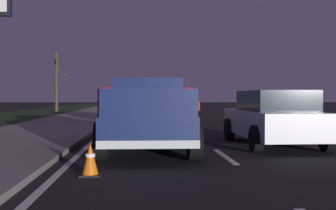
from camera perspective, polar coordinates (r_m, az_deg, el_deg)
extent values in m
plane|color=black|center=(27.51, 0.29, -1.70)|extent=(144.00, 144.00, 0.00)
cube|color=gray|center=(27.70, -11.56, -1.58)|extent=(108.00, 4.00, 0.12)
cube|color=#1E3819|center=(28.82, -21.46, -1.64)|extent=(108.00, 6.00, 0.01)
cube|color=silver|center=(9.73, 7.79, -6.95)|extent=(2.40, 0.14, 0.01)
cube|color=silver|center=(15.49, 3.44, -3.92)|extent=(2.40, 0.14, 0.01)
cube|color=silver|center=(21.30, 1.47, -2.52)|extent=(2.40, 0.14, 0.01)
cube|color=silver|center=(28.22, 0.19, -1.62)|extent=(2.40, 0.14, 0.01)
cube|color=silver|center=(33.44, -0.42, -1.18)|extent=(2.40, 0.14, 0.01)
cube|color=silver|center=(39.42, -0.92, -0.82)|extent=(2.40, 0.14, 0.01)
cube|color=silver|center=(44.96, -1.27, -0.58)|extent=(2.40, 0.14, 0.01)
cube|color=silver|center=(51.73, -1.59, -0.35)|extent=(2.40, 0.14, 0.01)
cube|color=silver|center=(57.42, -1.80, -0.20)|extent=(2.40, 0.14, 0.01)
cube|color=silver|center=(63.34, -1.98, -0.07)|extent=(2.40, 0.14, 0.01)
cube|color=silver|center=(69.60, -2.14, 0.04)|extent=(2.40, 0.14, 0.01)
cube|color=silver|center=(74.80, -2.25, 0.12)|extent=(2.40, 0.14, 0.01)
cube|color=silver|center=(27.49, -6.80, -1.70)|extent=(108.00, 0.14, 0.01)
cube|color=#141E4C|center=(10.71, -2.78, -2.62)|extent=(5.43, 2.07, 0.60)
cube|color=#141E4C|center=(11.87, -2.80, 1.38)|extent=(2.18, 1.87, 0.90)
cube|color=#1E2833|center=(10.82, -2.79, 1.66)|extent=(0.06, 1.44, 0.50)
cube|color=#141E4C|center=(9.65, -8.35, 0.40)|extent=(3.02, 0.12, 0.56)
cube|color=#141E4C|center=(9.66, 2.82, 0.41)|extent=(3.02, 0.12, 0.56)
cube|color=#141E4C|center=(8.03, -2.73, 0.26)|extent=(0.11, 1.88, 0.56)
cube|color=silver|center=(8.08, -2.72, -5.42)|extent=(0.15, 2.00, 0.16)
cube|color=red|center=(8.07, -8.42, 1.67)|extent=(0.06, 0.14, 0.20)
cube|color=red|center=(8.08, 2.95, 1.68)|extent=(0.06, 0.14, 0.20)
cylinder|color=black|center=(12.54, -7.38, -3.22)|extent=(0.84, 0.28, 0.84)
cylinder|color=black|center=(12.55, 1.78, -3.20)|extent=(0.84, 0.28, 0.84)
cylinder|color=black|center=(9.01, -9.14, -4.95)|extent=(0.84, 0.28, 0.84)
cylinder|color=black|center=(9.01, 3.65, -4.93)|extent=(0.84, 0.28, 0.84)
cube|color=silver|center=(12.10, 14.10, -2.40)|extent=(4.42, 1.84, 0.70)
cube|color=#1E2833|center=(11.84, 14.49, 0.57)|extent=(2.48, 1.61, 0.56)
cylinder|color=black|center=(13.32, 8.37, -3.31)|extent=(0.68, 0.22, 0.68)
cylinder|color=black|center=(13.82, 15.68, -3.17)|extent=(0.68, 0.22, 0.68)
cylinder|color=black|center=(10.43, 11.97, -4.56)|extent=(0.68, 0.22, 0.68)
cylinder|color=black|center=(11.07, 20.98, -4.28)|extent=(0.68, 0.22, 0.68)
cube|color=red|center=(10.08, 17.95, -2.85)|extent=(0.09, 1.51, 0.10)
cube|color=#9E845B|center=(20.87, -3.70, -0.88)|extent=(4.43, 1.87, 0.70)
cube|color=#1E2833|center=(20.61, -3.69, 0.85)|extent=(2.49, 1.62, 0.56)
cylinder|color=black|center=(22.38, -6.06, -1.49)|extent=(0.68, 0.22, 0.68)
cylinder|color=black|center=(22.41, -1.45, -1.48)|extent=(0.68, 0.22, 0.68)
cylinder|color=black|center=(19.40, -6.29, -1.90)|extent=(0.68, 0.22, 0.68)
cylinder|color=black|center=(19.43, -0.97, -1.89)|extent=(0.68, 0.22, 0.68)
cube|color=red|center=(18.72, -3.59, -0.96)|extent=(0.10, 1.51, 0.10)
cube|color=maroon|center=(34.41, 2.43, -0.07)|extent=(4.43, 1.86, 0.70)
cube|color=#1E2833|center=(34.16, 2.47, 0.98)|extent=(2.49, 1.62, 0.56)
cylinder|color=black|center=(35.84, 0.78, -0.48)|extent=(0.68, 0.22, 0.68)
cylinder|color=black|center=(36.00, 3.64, -0.48)|extent=(0.68, 0.22, 0.68)
cylinder|color=black|center=(32.86, 1.11, -0.63)|extent=(0.68, 0.22, 0.68)
cylinder|color=black|center=(33.03, 4.23, -0.63)|extent=(0.68, 0.22, 0.68)
cube|color=red|center=(32.27, 2.79, -0.06)|extent=(0.10, 1.51, 0.10)
cube|color=navy|center=(41.39, 1.62, 0.14)|extent=(4.43, 1.88, 0.70)
cube|color=#1E2833|center=(41.13, 1.66, 1.01)|extent=(2.49, 1.63, 0.56)
cylinder|color=black|center=(42.80, 0.20, -0.21)|extent=(0.68, 0.22, 0.68)
cylinder|color=black|center=(42.99, 2.60, -0.21)|extent=(0.68, 0.22, 0.68)
cylinder|color=black|center=(39.82, 0.57, -0.32)|extent=(0.68, 0.22, 0.68)
cylinder|color=black|center=(40.02, 3.14, -0.31)|extent=(0.68, 0.22, 0.68)
cube|color=red|center=(39.25, 1.97, 0.16)|extent=(0.11, 1.51, 0.10)
cylinder|color=#423323|center=(39.54, -15.05, 3.07)|extent=(0.28, 0.28, 5.43)
cylinder|color=#423323|center=(40.04, -14.88, 6.29)|extent=(0.83, 0.22, 1.26)
cylinder|color=#423323|center=(39.37, -14.33, 4.31)|extent=(0.26, 1.12, 0.87)
cylinder|color=#423323|center=(39.23, -15.08, 5.85)|extent=(0.91, 0.27, 0.87)
cube|color=black|center=(7.43, -10.59, -9.41)|extent=(0.36, 0.36, 0.03)
cone|color=orange|center=(7.39, -10.60, -7.20)|extent=(0.28, 0.28, 0.55)
cylinder|color=white|center=(7.38, -10.60, -6.78)|extent=(0.17, 0.17, 0.06)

